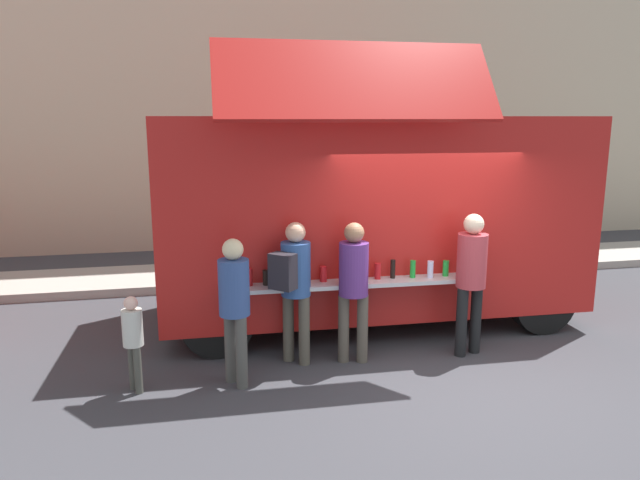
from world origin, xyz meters
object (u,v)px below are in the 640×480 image
object	(u,v)px
customer_mid_with_backpack	(294,279)
customer_front_ordering	(354,280)
customer_rear_waiting	(234,299)
food_truck_main	(369,211)
child_near_queue	(133,335)
trash_bin	(541,241)
customer_extra_browsing	(471,272)

from	to	relation	value
customer_mid_with_backpack	customer_front_ordering	bearing A→B (deg)	-54.48
customer_rear_waiting	customer_mid_with_backpack	bearing A→B (deg)	0.58
food_truck_main	child_near_queue	xyz separation A→B (m)	(-3.15, -1.78, -0.97)
trash_bin	food_truck_main	bearing A→B (deg)	-151.49
trash_bin	customer_mid_with_backpack	world-z (taller)	customer_mid_with_backpack
customer_mid_with_backpack	customer_extra_browsing	size ratio (longest dim) A/B	0.97
trash_bin	customer_front_ordering	bearing A→B (deg)	-142.07
trash_bin	child_near_queue	distance (m)	8.49
customer_mid_with_backpack	child_near_queue	distance (m)	1.90
food_truck_main	child_near_queue	bearing A→B (deg)	-149.45
customer_front_ordering	customer_extra_browsing	distance (m)	1.48
food_truck_main	child_near_queue	distance (m)	3.75
food_truck_main	customer_mid_with_backpack	distance (m)	2.02
child_near_queue	customer_extra_browsing	bearing A→B (deg)	-26.70
child_near_queue	food_truck_main	bearing A→B (deg)	-0.33
customer_mid_with_backpack	child_near_queue	bearing A→B (deg)	144.49
customer_front_ordering	customer_rear_waiting	size ratio (longest dim) A/B	1.04
food_truck_main	customer_front_ordering	xyz separation A→B (m)	(-0.63, -1.50, -0.58)
customer_mid_with_backpack	food_truck_main	bearing A→B (deg)	-0.64
trash_bin	customer_front_ordering	distance (m)	6.24
customer_extra_browsing	customer_front_ordering	bearing A→B (deg)	69.89
customer_rear_waiting	child_near_queue	bearing A→B (deg)	146.78
customer_extra_browsing	trash_bin	bearing A→B (deg)	-59.01
food_truck_main	customer_extra_browsing	xyz separation A→B (m)	(0.85, -1.56, -0.54)
trash_bin	customer_extra_browsing	xyz separation A→B (m)	(-3.42, -3.89, 0.56)
customer_rear_waiting	child_near_queue	distance (m)	1.14
customer_mid_with_backpack	child_near_queue	size ratio (longest dim) A/B	1.61
customer_extra_browsing	food_truck_main	bearing A→B (deg)	10.94
customer_front_ordering	customer_mid_with_backpack	world-z (taller)	customer_mid_with_backpack
customer_front_ordering	child_near_queue	bearing A→B (deg)	110.69
customer_front_ordering	child_near_queue	world-z (taller)	customer_front_ordering
food_truck_main	customer_extra_browsing	bearing A→B (deg)	-60.41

